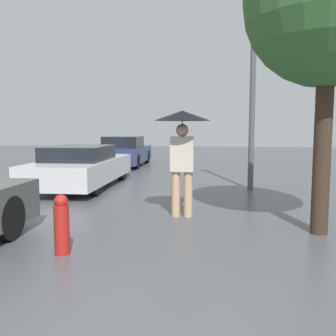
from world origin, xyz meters
name	(u,v)px	position (x,y,z in m)	size (l,w,h in m)	color
pedestrian	(182,135)	(-0.09, 4.48, 1.52)	(1.04, 1.04, 1.98)	tan
parked_car_middle	(81,167)	(-3.18, 7.71, 0.56)	(1.82, 4.48, 1.16)	silver
parked_car_farthest	(124,152)	(-3.31, 13.52, 0.60)	(1.73, 3.98, 1.28)	navy
tree	(329,3)	(2.15, 3.61, 3.51)	(2.53, 2.53, 4.80)	#38281E
street_lamp	(253,69)	(1.51, 7.76, 3.19)	(0.37, 0.37, 5.10)	#515456
fire_hydrant	(62,225)	(-1.50, 2.21, 0.40)	(0.20, 0.20, 0.80)	#B21E19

